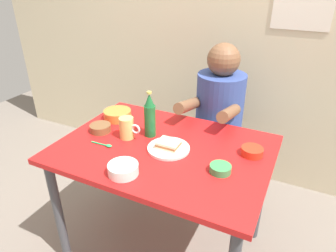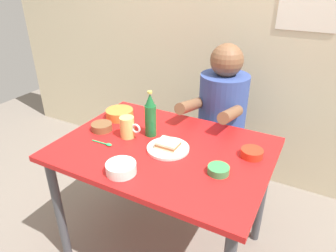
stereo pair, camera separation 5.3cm
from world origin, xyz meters
name	(u,v)px [view 1 (the left image)]	position (x,y,z in m)	size (l,w,h in m)	color
ground_plane	(165,246)	(0.00, 0.00, 0.00)	(6.00, 6.00, 0.00)	slate
wall_back	(229,12)	(0.00, 1.05, 1.30)	(4.40, 0.09, 2.60)	beige
dining_table	(164,162)	(0.00, 0.00, 0.65)	(1.10, 0.80, 0.74)	red
stool	(215,155)	(0.11, 0.63, 0.35)	(0.34, 0.34, 0.45)	#4C4C51
person_seated	(219,104)	(0.11, 0.62, 0.77)	(0.33, 0.56, 0.72)	#33478C
plate_orange	(169,148)	(0.03, -0.01, 0.75)	(0.22, 0.22, 0.01)	silver
sandwich	(169,144)	(0.03, -0.01, 0.77)	(0.11, 0.09, 0.04)	beige
beer_mug	(127,128)	(-0.23, 0.00, 0.80)	(0.13, 0.08, 0.12)	#D1BC66
beer_bottle	(150,116)	(-0.12, 0.08, 0.86)	(0.06, 0.06, 0.26)	#19602D
condiment_bowl_brown	(100,128)	(-0.40, -0.01, 0.76)	(0.12, 0.12, 0.04)	brown
rice_bowl_white	(123,169)	(-0.06, -0.29, 0.77)	(0.14, 0.14, 0.05)	silver
soup_bowl_orange	(118,114)	(-0.41, 0.18, 0.77)	(0.17, 0.17, 0.05)	orange
dip_bowl_green	(220,168)	(0.33, -0.08, 0.76)	(0.10, 0.10, 0.03)	#388C4C
sauce_bowl_chili	(252,151)	(0.43, 0.13, 0.76)	(0.11, 0.11, 0.04)	red
spoon	(105,145)	(-0.28, -0.13, 0.75)	(0.13, 0.02, 0.01)	#26A559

